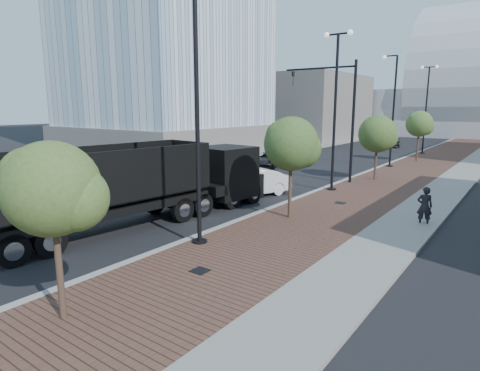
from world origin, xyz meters
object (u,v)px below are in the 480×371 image
Objects in this scene: dump_truck at (175,185)px; pedestrian at (425,206)px; white_sedan at (251,183)px; dark_car_mid at (268,159)px.

dump_truck reaches higher than pedestrian.
white_sedan is (0.42, 5.64, -0.70)m from dump_truck.
dump_truck is 16.70m from dark_car_mid.
dump_truck is at bearing 7.50° from pedestrian.
pedestrian is at bearing 20.26° from white_sedan.
dark_car_mid is 18.30m from pedestrian.
pedestrian is at bearing -49.65° from dark_car_mid.
white_sedan is at bearing 92.08° from dump_truck.
dark_car_mid is at bearing 113.46° from dump_truck.
pedestrian is (9.85, 5.11, -0.60)m from dump_truck.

